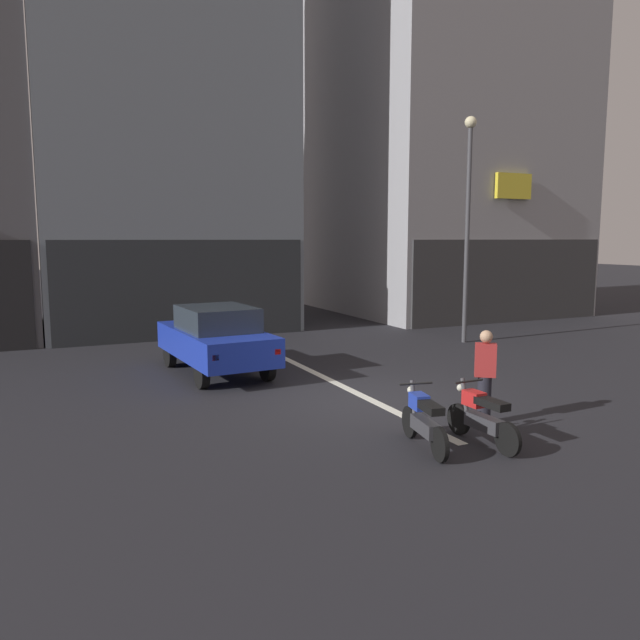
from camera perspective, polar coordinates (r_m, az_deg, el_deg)
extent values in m
plane|color=#232328|center=(12.53, 4.71, -7.41)|extent=(120.00, 120.00, 0.00)
cube|color=silver|center=(17.88, -4.76, -2.86)|extent=(0.20, 18.00, 0.01)
cube|color=gray|center=(24.57, -15.04, 22.87)|extent=(8.35, 7.28, 19.63)
cube|color=#292C30|center=(20.12, -12.46, 2.74)|extent=(8.02, 0.10, 3.20)
cube|color=#9E9EA3|center=(29.38, 11.23, 20.79)|extent=(9.38, 9.64, 20.03)
cube|color=#373739|center=(24.83, 17.32, 3.47)|extent=(9.01, 0.10, 3.20)
cube|color=yellow|center=(24.73, 17.56, 11.80)|extent=(1.63, 0.16, 0.95)
cylinder|color=black|center=(16.03, -13.81, -3.12)|extent=(0.23, 0.65, 0.64)
cylinder|color=black|center=(16.48, -8.60, -2.70)|extent=(0.23, 0.65, 0.64)
cylinder|color=black|center=(13.58, -10.96, -4.96)|extent=(0.23, 0.65, 0.64)
cylinder|color=black|center=(14.11, -4.94, -4.37)|extent=(0.23, 0.65, 0.64)
cube|color=#1E38BF|center=(14.95, -9.70, -2.10)|extent=(2.05, 4.21, 0.66)
cube|color=#2D3842|center=(14.72, -9.56, 0.15)|extent=(1.68, 2.07, 0.56)
cube|color=red|center=(12.83, -9.72, -3.48)|extent=(0.14, 0.07, 0.12)
cube|color=red|center=(13.34, -3.99, -2.96)|extent=(0.14, 0.07, 0.12)
cylinder|color=#47474C|center=(19.54, 13.53, 7.45)|extent=(0.14, 0.14, 6.53)
sphere|color=beige|center=(19.84, 13.85, 17.44)|extent=(0.36, 0.36, 0.36)
cylinder|color=black|center=(10.27, 8.35, -9.35)|extent=(0.17, 0.52, 0.52)
cylinder|color=black|center=(9.27, 11.09, -11.30)|extent=(0.17, 0.52, 0.52)
cube|color=#38383D|center=(9.69, 9.78, -9.75)|extent=(0.33, 0.76, 0.22)
cube|color=black|center=(9.45, 10.21, -7.99)|extent=(0.33, 0.63, 0.12)
cube|color=#233DB7|center=(9.82, 9.21, -7.49)|extent=(0.28, 0.39, 0.24)
cylinder|color=#4C4C51|center=(10.04, 8.71, -7.55)|extent=(0.11, 0.25, 0.70)
cylinder|color=black|center=(9.88, 8.93, -5.87)|extent=(0.55, 0.14, 0.04)
sphere|color=silver|center=(10.11, 8.46, -6.46)|extent=(0.12, 0.12, 0.12)
cylinder|color=black|center=(10.56, 12.77, -8.99)|extent=(0.08, 0.52, 0.52)
cylinder|color=black|center=(9.73, 17.08, -10.57)|extent=(0.08, 0.52, 0.52)
cube|color=#38383D|center=(10.07, 15.04, -9.23)|extent=(0.22, 0.74, 0.22)
cube|color=black|center=(9.86, 15.71, -7.49)|extent=(0.23, 0.61, 0.12)
cube|color=red|center=(10.17, 14.15, -7.10)|extent=(0.23, 0.37, 0.24)
cylinder|color=#4C4C51|center=(10.35, 13.35, -7.21)|extent=(0.08, 0.24, 0.70)
cylinder|color=black|center=(10.21, 13.69, -5.56)|extent=(0.55, 0.05, 0.04)
sphere|color=silver|center=(10.40, 12.94, -6.16)|extent=(0.12, 0.12, 0.12)
cylinder|color=#23232D|center=(11.17, 15.02, -7.23)|extent=(0.24, 0.24, 0.86)
cube|color=#B22D2D|center=(11.01, 15.15, -3.61)|extent=(0.42, 0.39, 0.58)
sphere|color=tan|center=(10.94, 15.22, -1.50)|extent=(0.22, 0.22, 0.22)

